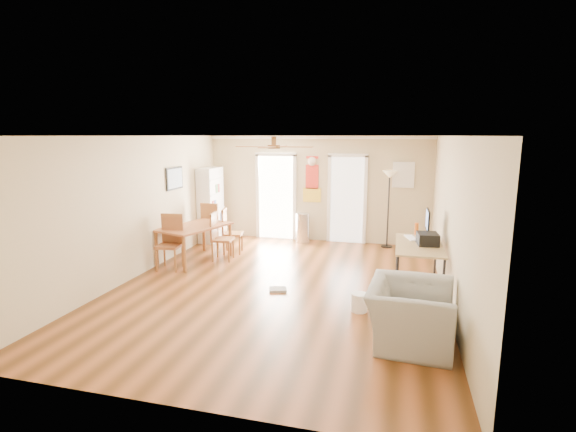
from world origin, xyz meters
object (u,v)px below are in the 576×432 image
(bookshelf, at_px, (211,205))
(computer_desk, at_px, (418,268))
(printer, at_px, (428,239))
(wastebasket_a, at_px, (359,302))
(dining_chair_far, at_px, (214,225))
(trash_can, at_px, (303,228))
(armchair, at_px, (410,314))
(dining_chair_near, at_px, (169,243))
(dining_chair_right_b, at_px, (223,237))
(dining_table, at_px, (195,243))
(dining_chair_right_a, at_px, (233,231))
(torchiere_lamp, at_px, (388,209))

(bookshelf, distance_m, computer_desk, 5.45)
(printer, bearing_deg, wastebasket_a, -137.92)
(dining_chair_far, distance_m, printer, 5.07)
(trash_can, relative_size, wastebasket_a, 2.61)
(printer, xyz_separation_m, armchair, (-0.30, -1.96, -0.53))
(dining_chair_near, relative_size, computer_desk, 0.70)
(dining_chair_right_b, bearing_deg, dining_table, 102.30)
(dining_chair_right_b, bearing_deg, dining_chair_near, 131.45)
(dining_chair_right_a, distance_m, dining_chair_right_b, 0.57)
(dining_table, bearing_deg, dining_chair_right_b, 18.98)
(dining_chair_right_a, distance_m, dining_chair_far, 0.77)
(dining_table, bearing_deg, dining_chair_near, -108.06)
(dining_table, height_order, dining_chair_near, dining_chair_near)
(trash_can, bearing_deg, dining_chair_far, -154.97)
(dining_chair_far, distance_m, computer_desk, 4.94)
(dining_chair_right_a, xyz_separation_m, wastebasket_a, (3.05, -2.59, -0.36))
(trash_can, xyz_separation_m, computer_desk, (2.61, -2.79, 0.04))
(bookshelf, bearing_deg, armchair, -24.12)
(armchair, bearing_deg, dining_chair_right_b, 57.44)
(dining_chair_right_a, xyz_separation_m, computer_desk, (3.92, -1.46, -0.09))
(torchiere_lamp, xyz_separation_m, printer, (0.71, -2.83, 0.01))
(bookshelf, bearing_deg, printer, -6.87)
(dining_chair_right_b, relative_size, dining_chair_far, 0.95)
(dining_chair_right_b, height_order, armchair, dining_chair_right_b)
(dining_chair_far, bearing_deg, armchair, 140.29)
(bookshelf, height_order, printer, bookshelf)
(dining_chair_right_a, xyz_separation_m, dining_chair_far, (-0.65, 0.41, 0.03))
(trash_can, bearing_deg, dining_chair_right_b, -124.57)
(trash_can, relative_size, torchiere_lamp, 0.40)
(torchiere_lamp, distance_m, wastebasket_a, 4.05)
(printer, bearing_deg, armchair, -105.13)
(dining_chair_right_a, distance_m, computer_desk, 4.18)
(dining_chair_right_a, xyz_separation_m, torchiere_lamp, (3.34, 1.38, 0.41))
(dining_chair_right_b, relative_size, printer, 2.62)
(dining_chair_right_b, distance_m, armchair, 4.71)
(trash_can, distance_m, printer, 3.94)
(dining_table, height_order, computer_desk, computer_desk)
(dining_chair_near, bearing_deg, dining_chair_right_a, 54.74)
(dining_chair_right_a, bearing_deg, torchiere_lamp, -78.87)
(bookshelf, xyz_separation_m, dining_chair_right_b, (0.95, -1.51, -0.41))
(dining_chair_near, relative_size, trash_can, 1.47)
(computer_desk, relative_size, armchair, 1.29)
(computer_desk, xyz_separation_m, wastebasket_a, (-0.87, -1.13, -0.27))
(dining_chair_right_a, xyz_separation_m, armchair, (3.75, -3.41, -0.11))
(trash_can, height_order, torchiere_lamp, torchiere_lamp)
(dining_table, bearing_deg, trash_can, 48.34)
(trash_can, height_order, computer_desk, computer_desk)
(dining_chair_near, bearing_deg, wastebasket_a, -23.91)
(computer_desk, height_order, printer, printer)
(dining_chair_right_a, relative_size, dining_chair_far, 0.94)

